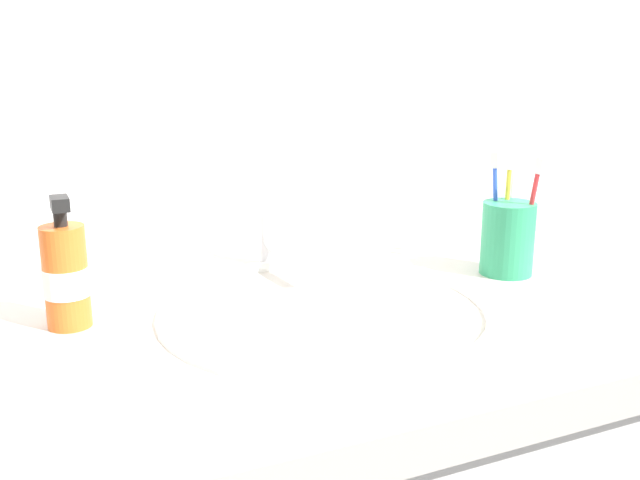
# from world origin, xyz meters

# --- Properties ---
(tiled_wall_back) EXTENTS (2.34, 0.04, 2.40)m
(tiled_wall_back) POSITION_xyz_m (0.00, 0.37, 1.20)
(tiled_wall_back) COLOR silver
(tiled_wall_back) RESTS_ON ground
(sink_basin) EXTENTS (0.45, 0.45, 0.11)m
(sink_basin) POSITION_xyz_m (0.03, -0.03, 0.85)
(sink_basin) COLOR white
(sink_basin) RESTS_ON vanity_counter
(faucet) EXTENTS (0.02, 0.17, 0.10)m
(faucet) POSITION_xyz_m (0.03, 0.17, 0.93)
(faucet) COLOR silver
(faucet) RESTS_ON sink_basin
(toothbrush_cup) EXTENTS (0.08, 0.08, 0.11)m
(toothbrush_cup) POSITION_xyz_m (0.35, 0.01, 0.94)
(toothbrush_cup) COLOR #2D9966
(toothbrush_cup) RESTS_ON vanity_counter
(toothbrush_red) EXTENTS (0.02, 0.03, 0.18)m
(toothbrush_red) POSITION_xyz_m (0.37, -0.01, 0.99)
(toothbrush_red) COLOR red
(toothbrush_red) RESTS_ON toothbrush_cup
(toothbrush_yellow) EXTENTS (0.02, 0.02, 0.17)m
(toothbrush_yellow) POSITION_xyz_m (0.36, 0.03, 0.99)
(toothbrush_yellow) COLOR yellow
(toothbrush_yellow) RESTS_ON toothbrush_cup
(toothbrush_white) EXTENTS (0.04, 0.04, 0.19)m
(toothbrush_white) POSITION_xyz_m (0.38, 0.04, 1.00)
(toothbrush_white) COLOR white
(toothbrush_white) RESTS_ON toothbrush_cup
(toothbrush_blue) EXTENTS (0.02, 0.02, 0.18)m
(toothbrush_blue) POSITION_xyz_m (0.34, 0.03, 0.99)
(toothbrush_blue) COLOR blue
(toothbrush_blue) RESTS_ON toothbrush_cup
(soap_dispenser) EXTENTS (0.06, 0.06, 0.17)m
(soap_dispenser) POSITION_xyz_m (-0.28, 0.06, 0.95)
(soap_dispenser) COLOR orange
(soap_dispenser) RESTS_ON vanity_counter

